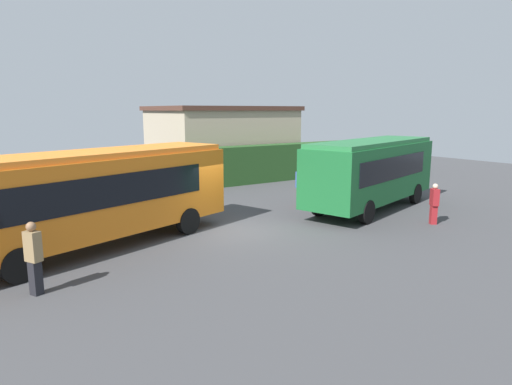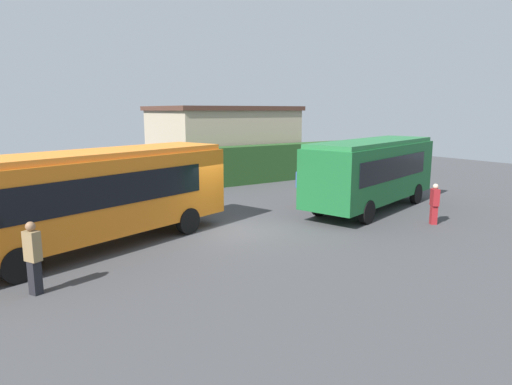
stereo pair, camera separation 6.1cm
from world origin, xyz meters
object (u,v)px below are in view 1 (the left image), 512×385
Objects in this scene: bus_green at (372,170)px; person_right at (434,203)px; person_center at (301,185)px; person_far at (352,180)px; traffic_cone at (195,200)px; bus_orange at (94,193)px; person_left at (34,256)px.

bus_green is 3.54m from person_right.
person_center reaches higher than person_far.
traffic_cone is (-4.29, 2.90, -0.72)m from person_center.
bus_orange is 6.16× the size of person_right.
person_right is (-0.03, -3.40, -0.98)m from bus_green.
bus_green is (12.36, -1.05, -0.02)m from bus_orange.
bus_orange reaches higher than person_left.
bus_orange is at bearing 159.20° from bus_green.
person_right is (14.70, -1.27, -0.13)m from person_left.
person_right is at bearing -106.51° from bus_green.
person_center is 1.00× the size of person_far.
bus_orange is 1.15× the size of bus_green.
bus_green is 4.69× the size of person_far.
person_far is at bearing 47.77° from bus_green.
bus_orange reaches higher than person_right.
person_far is 8.28m from traffic_cone.
bus_orange reaches higher than traffic_cone.
bus_green reaches higher than person_far.
person_far is (3.38, -0.12, -0.00)m from person_center.
bus_orange is 5.39× the size of person_center.
person_far is (15.88, 4.45, -0.00)m from person_left.
bus_orange is at bearing -0.23° from person_far.
bus_orange is at bearing 25.24° from person_left.
person_right is 10.91m from traffic_cone.
person_center is at bearing -34.05° from traffic_cone.
bus_orange is 4.07m from person_left.
person_right is at bearing -53.39° from traffic_cone.
person_right is at bearing -37.83° from bus_orange.
bus_orange is 13.60m from person_far.
person_left reaches higher than traffic_cone.
bus_green is at bearing 111.90° from person_center.
person_left is (-2.37, -3.18, -0.87)m from bus_orange.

